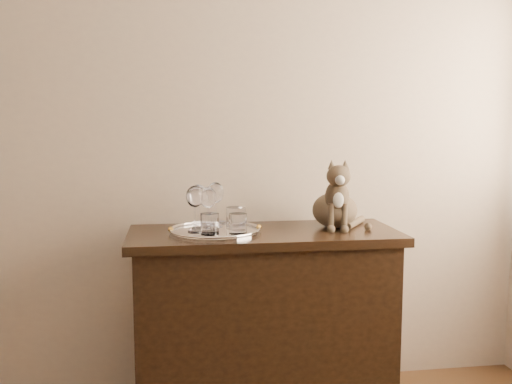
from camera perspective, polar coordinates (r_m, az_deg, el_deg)
wall_back at (r=2.79m, az=-12.60°, el=7.18°), size 4.00×0.10×2.70m
sideboard at (r=2.66m, az=0.78°, el=-12.94°), size 1.20×0.50×0.85m
tray at (r=2.53m, az=-4.09°, el=-3.94°), size 0.40×0.40×0.01m
wine_glass_a at (r=2.55m, az=-5.79°, el=-1.48°), size 0.08×0.08×0.20m
wine_glass_b at (r=2.62m, az=-4.09°, el=-1.21°), size 0.08×0.08×0.20m
wine_glass_c at (r=2.50m, az=-6.13°, el=-1.65°), size 0.08×0.08×0.20m
wine_glass_d at (r=2.50m, az=-4.80°, el=-1.71°), size 0.07×0.07×0.20m
tumbler_a at (r=2.44m, az=-1.82°, el=-3.18°), size 0.08×0.08×0.09m
tumbler_b at (r=2.43m, az=-4.65°, el=-3.21°), size 0.08×0.08×0.09m
tumbler_c at (r=2.55m, az=-2.03°, el=-2.62°), size 0.09×0.09×0.10m
cat at (r=2.65m, az=7.90°, el=-0.08°), size 0.36×0.34×0.32m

